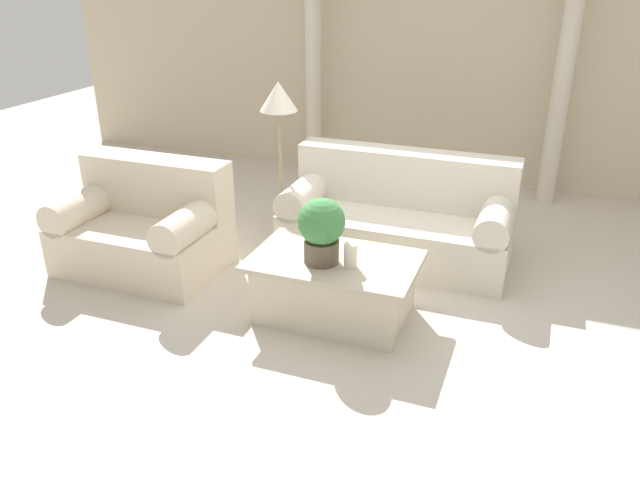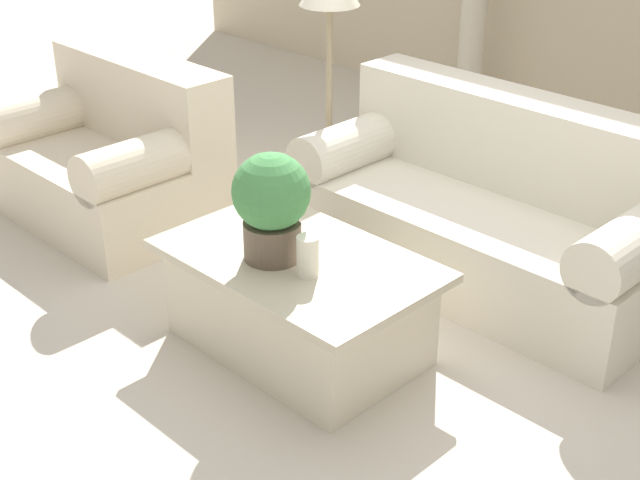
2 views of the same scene
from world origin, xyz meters
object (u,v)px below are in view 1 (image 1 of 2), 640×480
sofa_long (398,217)px  floor_lamp (279,107)px  loveseat (146,226)px  potted_plant (322,228)px  coffee_table (334,287)px

sofa_long → floor_lamp: bearing=-177.2°
loveseat → potted_plant: bearing=-10.2°
sofa_long → coffee_table: 1.22m
loveseat → potted_plant: (1.73, -0.31, 0.36)m
coffee_table → floor_lamp: (-0.93, 1.14, 1.03)m
potted_plant → loveseat: bearing=169.8°
coffee_table → floor_lamp: size_ratio=0.81×
sofa_long → loveseat: bearing=-153.9°
potted_plant → floor_lamp: (-0.86, 1.22, 0.53)m
sofa_long → potted_plant: size_ratio=4.09×
sofa_long → loveseat: size_ratio=1.47×
sofa_long → potted_plant: potted_plant is taller
potted_plant → floor_lamp: 1.59m
potted_plant → floor_lamp: size_ratio=0.32×
sofa_long → coffee_table: bearing=-98.5°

